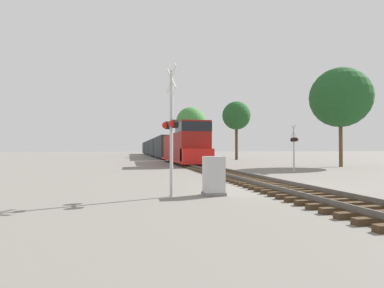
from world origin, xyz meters
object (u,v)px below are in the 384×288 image
Objects in this scene: tree_far_right at (340,98)px; tree_deep_background at (191,122)px; tree_mid_background at (236,116)px; freight_train at (157,148)px; crossing_signal_far at (294,142)px; crossing_signal_near at (171,126)px; relay_cabinet at (214,176)px.

tree_deep_background is at bearing 99.76° from tree_far_right.
tree_mid_background is at bearing -79.61° from tree_deep_background.
freight_train is 48.13m from crossing_signal_far.
tree_deep_background reaches higher than crossing_signal_near.
relay_cabinet is at bearing -139.39° from tree_far_right.
freight_train is 57.19m from relay_cabinet.
tree_deep_background is at bearing -25.31° from freight_train.
freight_train is at bearing 18.54° from crossing_signal_far.
tree_deep_background reaches higher than tree_far_right.
freight_train is 25.40m from tree_mid_background.
crossing_signal_near is 2.46m from relay_cabinet.
relay_cabinet is at bearing -93.16° from freight_train.
tree_mid_background is 0.85× the size of tree_deep_background.
tree_far_right reaches higher than tree_mid_background.
tree_mid_background is 19.49m from tree_deep_background.
freight_train is 44.95m from tree_far_right.
tree_deep_background is at bearing 100.39° from tree_mid_background.
crossing_signal_far is at bearing -146.96° from tree_far_right.
crossing_signal_far is 0.37× the size of tree_far_right.
tree_mid_background is at bearing 143.55° from crossing_signal_near.
freight_train is at bearing 115.26° from tree_mid_background.
freight_train is 57.34m from crossing_signal_near.
tree_far_right reaches higher than crossing_signal_far.
relay_cabinet is at bearing 79.51° from crossing_signal_near.
tree_far_right is (17.00, 14.58, 6.01)m from relay_cabinet.
crossing_signal_near is at bearing -141.84° from tree_far_right.
freight_train is 8.67× the size of tree_far_right.
tree_far_right is at bearing -71.96° from freight_train.
crossing_signal_far is 10.68m from tree_far_right.
tree_far_right is at bearing 115.70° from crossing_signal_near.
tree_deep_background is at bearing 9.91° from crossing_signal_far.
relay_cabinet is at bearing -100.82° from tree_deep_background.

